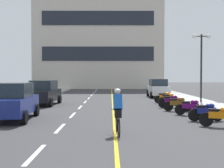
% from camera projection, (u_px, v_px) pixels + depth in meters
% --- Properties ---
extents(ground_plane, '(140.00, 140.00, 0.00)m').
position_uv_depth(ground_plane, '(109.00, 103.00, 23.13)').
color(ground_plane, '#38383A').
extents(curb_left, '(2.40, 72.00, 0.12)m').
position_uv_depth(curb_left, '(29.00, 99.00, 26.09)').
color(curb_left, '#A8A8A3').
rests_on(curb_left, ground).
extents(curb_right, '(2.40, 72.00, 0.12)m').
position_uv_depth(curb_right, '(190.00, 99.00, 26.16)').
color(curb_right, '#A8A8A3').
rests_on(curb_right, ground).
extents(lane_dash_1, '(0.14, 2.20, 0.01)m').
position_uv_depth(lane_dash_1, '(35.00, 154.00, 8.12)').
color(lane_dash_1, silver).
rests_on(lane_dash_1, ground).
extents(lane_dash_2, '(0.14, 2.20, 0.01)m').
position_uv_depth(lane_dash_2, '(60.00, 128.00, 12.12)').
color(lane_dash_2, silver).
rests_on(lane_dash_2, ground).
extents(lane_dash_3, '(0.14, 2.20, 0.01)m').
position_uv_depth(lane_dash_3, '(73.00, 115.00, 16.12)').
color(lane_dash_3, silver).
rests_on(lane_dash_3, ground).
extents(lane_dash_4, '(0.14, 2.20, 0.01)m').
position_uv_depth(lane_dash_4, '(80.00, 107.00, 20.12)').
color(lane_dash_4, silver).
rests_on(lane_dash_4, ground).
extents(lane_dash_5, '(0.14, 2.20, 0.01)m').
position_uv_depth(lane_dash_5, '(85.00, 102.00, 24.12)').
color(lane_dash_5, silver).
rests_on(lane_dash_5, ground).
extents(lane_dash_6, '(0.14, 2.20, 0.01)m').
position_uv_depth(lane_dash_6, '(89.00, 98.00, 28.11)').
color(lane_dash_6, silver).
rests_on(lane_dash_6, ground).
extents(lane_dash_7, '(0.14, 2.20, 0.01)m').
position_uv_depth(lane_dash_7, '(91.00, 95.00, 32.11)').
color(lane_dash_7, silver).
rests_on(lane_dash_7, ground).
extents(lane_dash_8, '(0.14, 2.20, 0.01)m').
position_uv_depth(lane_dash_8, '(94.00, 93.00, 36.11)').
color(lane_dash_8, silver).
rests_on(lane_dash_8, ground).
extents(lane_dash_9, '(0.14, 2.20, 0.01)m').
position_uv_depth(lane_dash_9, '(95.00, 91.00, 40.11)').
color(lane_dash_9, silver).
rests_on(lane_dash_9, ground).
extents(lane_dash_10, '(0.14, 2.20, 0.01)m').
position_uv_depth(lane_dash_10, '(97.00, 90.00, 44.11)').
color(lane_dash_10, silver).
rests_on(lane_dash_10, ground).
extents(lane_dash_11, '(0.14, 2.20, 0.01)m').
position_uv_depth(lane_dash_11, '(98.00, 89.00, 48.11)').
color(lane_dash_11, silver).
rests_on(lane_dash_11, ground).
extents(centre_line_yellow, '(0.12, 66.00, 0.01)m').
position_uv_depth(centre_line_yellow, '(112.00, 100.00, 26.13)').
color(centre_line_yellow, gold).
rests_on(centre_line_yellow, ground).
extents(office_building, '(21.22, 9.76, 18.87)m').
position_uv_depth(office_building, '(99.00, 34.00, 51.65)').
color(office_building, beige).
rests_on(office_building, ground).
extents(street_lamp_mid, '(1.46, 0.36, 5.31)m').
position_uv_depth(street_lamp_mid, '(201.00, 52.00, 23.02)').
color(street_lamp_mid, black).
rests_on(street_lamp_mid, curb_right).
extents(parked_car_near, '(2.12, 4.29, 1.82)m').
position_uv_depth(parked_car_near, '(13.00, 101.00, 14.39)').
color(parked_car_near, black).
rests_on(parked_car_near, ground).
extents(parked_car_mid, '(2.07, 4.27, 1.82)m').
position_uv_depth(parked_car_mid, '(44.00, 93.00, 21.66)').
color(parked_car_mid, black).
rests_on(parked_car_mid, ground).
extents(parked_car_far, '(1.93, 4.21, 1.82)m').
position_uv_depth(parked_car_far, '(158.00, 88.00, 29.54)').
color(parked_car_far, black).
rests_on(parked_car_far, ground).
extents(motorcycle_3, '(1.63, 0.81, 0.92)m').
position_uv_depth(motorcycle_3, '(220.00, 116.00, 12.34)').
color(motorcycle_3, black).
rests_on(motorcycle_3, ground).
extents(motorcycle_4, '(1.70, 0.60, 0.92)m').
position_uv_depth(motorcycle_4, '(206.00, 111.00, 13.94)').
color(motorcycle_4, black).
rests_on(motorcycle_4, ground).
extents(motorcycle_5, '(1.66, 0.75, 0.92)m').
position_uv_depth(motorcycle_5, '(191.00, 107.00, 15.98)').
color(motorcycle_5, black).
rests_on(motorcycle_5, ground).
extents(motorcycle_6, '(1.67, 0.70, 0.92)m').
position_uv_depth(motorcycle_6, '(178.00, 104.00, 17.79)').
color(motorcycle_6, black).
rests_on(motorcycle_6, ground).
extents(motorcycle_7, '(1.70, 0.60, 0.92)m').
position_uv_depth(motorcycle_7, '(171.00, 101.00, 19.71)').
color(motorcycle_7, black).
rests_on(motorcycle_7, ground).
extents(motorcycle_8, '(1.67, 0.70, 0.92)m').
position_uv_depth(motorcycle_8, '(169.00, 99.00, 21.48)').
color(motorcycle_8, black).
rests_on(motorcycle_8, ground).
extents(motorcycle_9, '(1.70, 0.60, 0.92)m').
position_uv_depth(motorcycle_9, '(165.00, 97.00, 23.26)').
color(motorcycle_9, black).
rests_on(motorcycle_9, ground).
extents(cyclist_rider, '(0.42, 1.77, 1.71)m').
position_uv_depth(cyclist_rider, '(118.00, 110.00, 10.84)').
color(cyclist_rider, black).
rests_on(cyclist_rider, ground).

